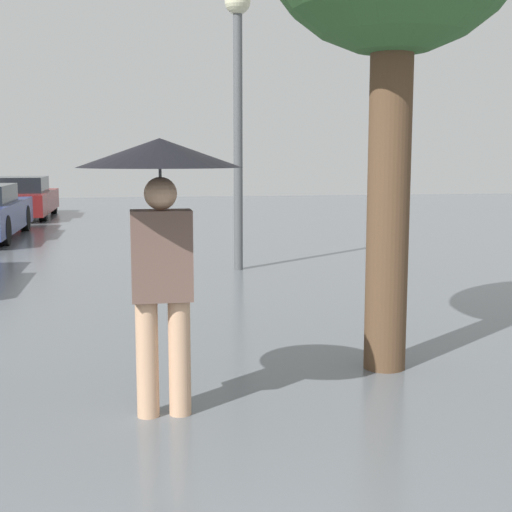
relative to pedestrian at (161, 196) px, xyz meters
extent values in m
cylinder|color=tan|center=(-0.11, 0.00, -1.08)|extent=(0.15, 0.15, 0.79)
cylinder|color=tan|center=(0.11, 0.00, -1.08)|extent=(0.15, 0.15, 0.79)
cube|color=brown|center=(0.00, 0.00, -0.39)|extent=(0.40, 0.23, 0.59)
sphere|color=tan|center=(0.00, 0.00, 0.01)|extent=(0.21, 0.21, 0.21)
cylinder|color=#515456|center=(0.00, 0.00, -0.13)|extent=(0.02, 0.02, 0.63)
cone|color=black|center=(0.00, 0.00, 0.28)|extent=(1.07, 1.07, 0.19)
cylinder|color=black|center=(-2.62, 12.64, -1.18)|extent=(0.18, 0.60, 0.60)
cylinder|color=black|center=(-2.62, 9.82, -1.18)|extent=(0.18, 0.60, 0.60)
cube|color=maroon|center=(-3.32, 16.55, -1.04)|extent=(1.82, 4.36, 0.58)
cube|color=black|center=(-3.32, 16.33, -0.53)|extent=(1.55, 1.96, 0.43)
cylinder|color=black|center=(-2.50, 17.90, -1.20)|extent=(0.18, 0.57, 0.57)
cylinder|color=black|center=(-2.50, 15.20, -1.20)|extent=(0.18, 0.57, 0.57)
cylinder|color=brown|center=(1.84, 0.78, 0.03)|extent=(0.34, 0.34, 3.01)
cylinder|color=#515456|center=(1.44, 6.10, 0.46)|extent=(0.14, 0.14, 3.88)
sphere|color=beige|center=(1.44, 6.10, 2.51)|extent=(0.39, 0.39, 0.39)
camera|label=1|loc=(-0.20, -4.66, 0.25)|focal=50.00mm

